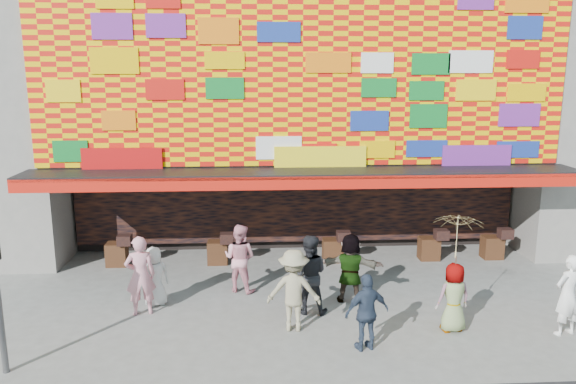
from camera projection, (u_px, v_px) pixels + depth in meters
name	position (u px, v px, depth m)	size (l,w,h in m)	color
ground	(316.00, 329.00, 12.69)	(90.00, 90.00, 0.00)	slate
shop_building	(292.00, 85.00, 19.57)	(15.20, 9.40, 10.00)	gray
ped_a	(155.00, 276.00, 13.83)	(0.73, 0.48, 1.50)	silver
ped_b	(140.00, 275.00, 13.29)	(0.71, 0.46, 1.94)	pink
ped_c	(309.00, 274.00, 13.38)	(0.94, 0.73, 1.93)	black
ped_d	(294.00, 290.00, 12.49)	(1.21, 0.69, 1.87)	#9B9170
ped_e	(367.00, 312.00, 11.60)	(0.97, 0.40, 1.66)	#2E3B51
ped_f	(350.00, 268.00, 14.04)	(1.65, 0.52, 1.77)	gray
ped_g	(454.00, 298.00, 12.45)	(0.77, 0.50, 1.58)	gray
ped_h	(568.00, 295.00, 12.25)	(0.67, 0.44, 1.84)	white
ped_i	(240.00, 258.00, 14.73)	(0.88, 0.69, 1.81)	pink
parasol	(458.00, 237.00, 12.15)	(1.33, 1.34, 1.93)	beige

